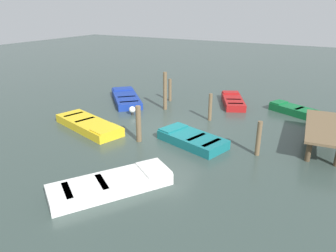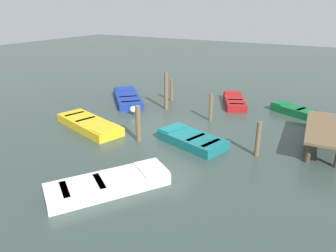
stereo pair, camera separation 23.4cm
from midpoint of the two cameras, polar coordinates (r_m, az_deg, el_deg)
name	(u,v)px [view 2 (the right image)]	position (r m, az deg, el deg)	size (l,w,h in m)	color
ground_plane	(168,133)	(14.76, 0.45, -1.27)	(80.00, 80.00, 0.00)	#33423D
dock_segment	(325,130)	(14.55, 27.09, -0.61)	(4.30, 1.81, 0.95)	brown
rowboat_blue	(127,98)	(19.85, -7.08, 5.14)	(3.86, 3.80, 0.46)	navy
rowboat_white	(110,183)	(10.48, -9.98, -10.29)	(3.98, 3.23, 0.46)	silver
rowboat_teal	(191,139)	(13.58, 4.79, -2.42)	(2.21, 3.26, 0.46)	#14666B
rowboat_red	(234,101)	(19.42, 12.37, 4.45)	(3.30, 2.33, 0.46)	maroon
rowboat_yellow	(89,124)	(15.68, -13.76, 0.32)	(2.44, 4.26, 0.46)	gold
rowboat_green	(297,111)	(18.63, 22.79, 2.56)	(2.05, 2.95, 0.46)	#0F602D
mooring_piling_near_left	(211,107)	(16.29, 8.24, 3.37)	(0.19, 0.19, 1.44)	brown
mooring_piling_far_right	(138,124)	(13.64, -4.97, 0.41)	(0.23, 0.23, 1.63)	brown
mooring_piling_near_right	(258,139)	(12.82, 16.60, -2.31)	(0.19, 0.19, 1.43)	brown
mooring_piling_far_left	(171,90)	(19.61, 0.98, 6.59)	(0.20, 0.20, 1.40)	brown
mooring_piling_mid_left	(166,91)	(17.86, 0.04, 6.40)	(0.22, 0.22, 2.17)	brown
marker_buoy	(133,110)	(17.27, -5.99, 3.00)	(0.36, 0.36, 0.48)	#262626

